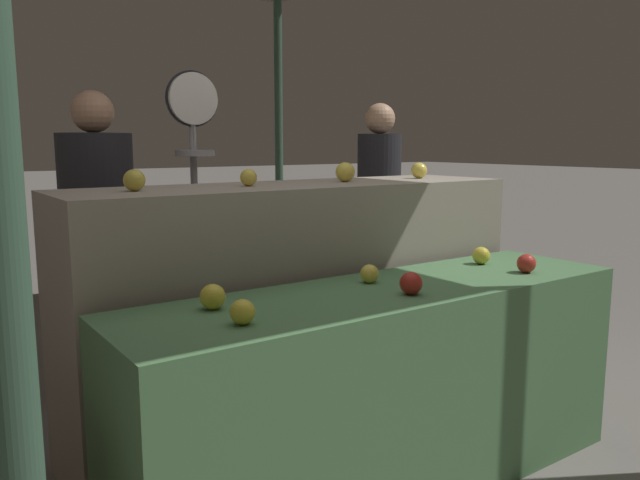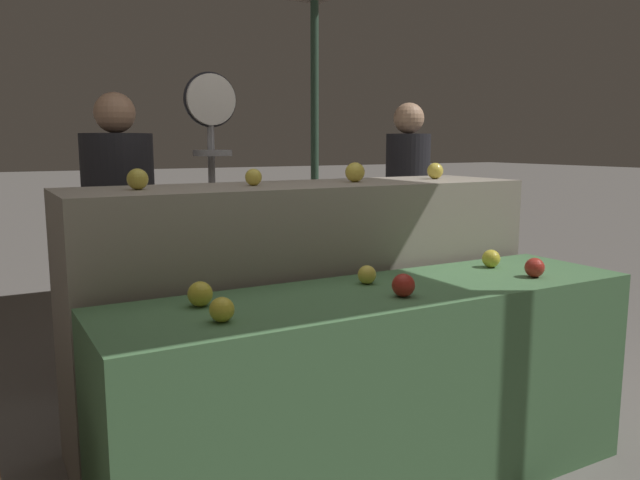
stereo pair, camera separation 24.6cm
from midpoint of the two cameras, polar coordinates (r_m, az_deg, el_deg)
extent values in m
cylinder|color=#33513D|center=(5.52, -5.06, 8.20)|extent=(0.07, 0.07, 2.51)
cube|color=#4C7A4C|center=(2.42, 3.15, -13.54)|extent=(2.06, 0.55, 0.79)
cube|color=gray|center=(2.83, -4.41, -6.43)|extent=(2.06, 0.55, 1.14)
sphere|color=gold|center=(1.87, -10.88, -6.53)|extent=(0.08, 0.08, 0.08)
sphere|color=#AD281E|center=(2.20, 5.20, -3.99)|extent=(0.08, 0.08, 0.08)
sphere|color=#B72D23|center=(2.66, 15.88, -2.10)|extent=(0.08, 0.08, 0.08)
sphere|color=gold|center=(2.05, -13.20, -5.12)|extent=(0.08, 0.08, 0.08)
sphere|color=yellow|center=(2.38, 1.69, -3.11)|extent=(0.07, 0.07, 0.07)
sphere|color=gold|center=(2.80, 12.12, -1.42)|extent=(0.08, 0.08, 0.08)
sphere|color=gold|center=(2.45, -19.42, 5.17)|extent=(0.08, 0.08, 0.08)
sphere|color=yellow|center=(2.62, -9.25, 5.65)|extent=(0.07, 0.07, 0.07)
sphere|color=yellow|center=(2.87, -0.14, 6.22)|extent=(0.09, 0.09, 0.09)
sphere|color=yellow|center=(3.18, 6.87, 6.33)|extent=(0.08, 0.08, 0.08)
cylinder|color=#99999E|center=(3.32, -13.35, -0.66)|extent=(0.04, 0.04, 1.56)
cylinder|color=black|center=(3.28, -13.79, 12.43)|extent=(0.28, 0.01, 0.28)
cylinder|color=silver|center=(3.27, -13.70, 12.45)|extent=(0.26, 0.02, 0.26)
cylinder|color=#99999E|center=(3.26, -13.57, 8.97)|extent=(0.01, 0.01, 0.14)
cylinder|color=#99999E|center=(3.26, -13.52, 7.74)|extent=(0.20, 0.20, 0.03)
cube|color=#2D2D38|center=(3.46, -21.08, -7.67)|extent=(0.28, 0.17, 0.73)
cylinder|color=#232328|center=(3.34, -21.73, 3.62)|extent=(0.38, 0.38, 0.63)
sphere|color=tan|center=(3.33, -22.15, 10.82)|extent=(0.21, 0.21, 0.21)
cube|color=#2D2D38|center=(4.45, 3.72, -3.44)|extent=(0.26, 0.20, 0.74)
cylinder|color=#232328|center=(4.35, 3.81, 5.44)|extent=(0.38, 0.38, 0.64)
sphere|color=tan|center=(4.35, 3.87, 11.02)|extent=(0.21, 0.21, 0.21)
camera|label=1|loc=(0.12, -92.86, -0.45)|focal=35.00mm
camera|label=2|loc=(0.12, 87.14, 0.45)|focal=35.00mm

